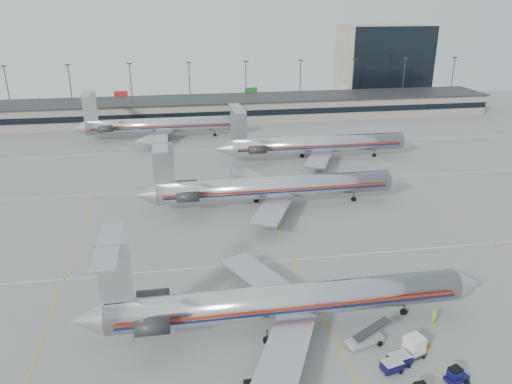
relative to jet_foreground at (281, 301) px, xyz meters
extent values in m
plane|color=gray|center=(5.16, 4.41, -3.36)|extent=(260.00, 260.00, 0.00)
cube|color=silver|center=(5.16, 14.41, -3.35)|extent=(160.00, 0.15, 0.02)
cube|color=gray|center=(5.16, 102.41, -0.36)|extent=(160.00, 16.00, 6.00)
cube|color=black|center=(5.16, 94.31, -0.16)|extent=(160.00, 0.20, 1.60)
cube|color=#2D2D30|center=(5.16, 102.41, 2.74)|extent=(162.00, 17.00, 0.30)
cylinder|color=#38383D|center=(-57.84, 116.41, 4.14)|extent=(0.30, 0.30, 15.00)
cube|color=#2D2D30|center=(-57.84, 116.41, 11.74)|extent=(1.60, 0.40, 0.35)
cylinder|color=#38383D|center=(-39.84, 116.41, 4.14)|extent=(0.30, 0.30, 15.00)
cube|color=#2D2D30|center=(-39.84, 116.41, 11.74)|extent=(1.60, 0.40, 0.35)
cylinder|color=#38383D|center=(-21.84, 116.41, 4.14)|extent=(0.30, 0.30, 15.00)
cube|color=#2D2D30|center=(-21.84, 116.41, 11.74)|extent=(1.60, 0.40, 0.35)
cylinder|color=#38383D|center=(-3.84, 116.41, 4.14)|extent=(0.30, 0.30, 15.00)
cube|color=#2D2D30|center=(-3.84, 116.41, 11.74)|extent=(1.60, 0.40, 0.35)
cylinder|color=#38383D|center=(14.16, 116.41, 4.14)|extent=(0.30, 0.30, 15.00)
cube|color=#2D2D30|center=(14.16, 116.41, 11.74)|extent=(1.60, 0.40, 0.35)
cylinder|color=#38383D|center=(32.16, 116.41, 4.14)|extent=(0.30, 0.30, 15.00)
cube|color=#2D2D30|center=(32.16, 116.41, 11.74)|extent=(1.60, 0.40, 0.35)
cylinder|color=#38383D|center=(50.16, 116.41, 4.14)|extent=(0.30, 0.30, 15.00)
cube|color=#2D2D30|center=(50.16, 116.41, 11.74)|extent=(1.60, 0.40, 0.35)
cylinder|color=#38383D|center=(68.16, 116.41, 4.14)|extent=(0.30, 0.30, 15.00)
cube|color=#2D2D30|center=(68.16, 116.41, 11.74)|extent=(1.60, 0.40, 0.35)
cylinder|color=#38383D|center=(86.16, 116.41, 4.14)|extent=(0.30, 0.30, 15.00)
cube|color=#2D2D30|center=(86.16, 116.41, 11.74)|extent=(1.60, 0.40, 0.35)
cube|color=tan|center=(67.16, 132.41, 9.14)|extent=(30.00, 20.00, 25.00)
cylinder|color=silver|center=(0.93, 0.00, -0.05)|extent=(37.84, 3.50, 3.50)
cone|color=silver|center=(21.36, 0.00, -0.05)|extent=(3.03, 3.50, 3.50)
cone|color=#B9B9BE|center=(-19.69, 0.00, -0.05)|extent=(3.41, 3.50, 3.50)
cube|color=#9C220B|center=(0.93, -1.76, 0.09)|extent=(35.94, 0.05, 0.33)
cube|color=#0B1950|center=(0.93, -1.76, -0.29)|extent=(35.94, 0.05, 0.26)
cube|color=#B9B9BE|center=(-0.96, 6.62, -1.00)|extent=(8.80, 12.82, 0.30)
cube|color=#B9B9BE|center=(-0.96, -6.62, -1.00)|extent=(8.80, 12.82, 0.30)
cube|color=#B9B9BE|center=(-16.57, 0.00, 4.91)|extent=(3.22, 0.24, 6.43)
cube|color=#B9B9BE|center=(-16.85, 0.00, 7.94)|extent=(2.27, 9.93, 0.17)
cylinder|color=#2D2D30|center=(-13.26, 2.70, 0.23)|extent=(3.41, 1.61, 1.61)
cylinder|color=#2D2D30|center=(-13.26, -2.69, 0.23)|extent=(3.41, 1.61, 1.61)
cylinder|color=#2D2D30|center=(14.18, 0.00, -2.58)|extent=(0.19, 0.19, 1.56)
cylinder|color=#2D2D30|center=(-1.91, -2.27, -2.58)|extent=(0.19, 0.19, 1.56)
cylinder|color=#2D2D30|center=(-1.91, 2.27, -2.58)|extent=(0.19, 0.19, 1.56)
cylinder|color=black|center=(14.18, 0.00, -3.03)|extent=(0.85, 0.28, 0.85)
cylinder|color=silver|center=(6.57, 33.41, 0.13)|extent=(39.94, 3.69, 3.69)
cone|color=silver|center=(28.14, 33.41, 0.13)|extent=(3.20, 3.69, 3.69)
cone|color=#B9B9BE|center=(-15.20, 33.41, 0.13)|extent=(3.59, 3.69, 3.69)
cube|color=#9C220B|center=(6.57, 31.55, 0.28)|extent=(37.94, 0.05, 0.35)
cube|color=#0B1950|center=(6.57, 31.55, -0.12)|extent=(37.94, 0.05, 0.28)
cube|color=#B9B9BE|center=(4.58, 40.40, -0.87)|extent=(9.29, 13.54, 0.32)
cube|color=#B9B9BE|center=(4.58, 26.42, -0.87)|extent=(9.29, 13.54, 0.32)
cube|color=#B9B9BE|center=(-11.90, 33.41, 5.38)|extent=(3.40, 0.25, 6.79)
cube|color=#B9B9BE|center=(-12.20, 33.41, 8.57)|extent=(2.40, 10.48, 0.18)
cylinder|color=#2D2D30|center=(-8.41, 36.26, 0.43)|extent=(3.59, 1.70, 1.70)
cylinder|color=#2D2D30|center=(-8.41, 30.57, 0.43)|extent=(3.59, 1.70, 1.70)
cylinder|color=#2D2D30|center=(20.55, 33.41, -2.54)|extent=(0.20, 0.20, 1.65)
cylinder|color=#2D2D30|center=(3.58, 31.01, -2.54)|extent=(0.20, 0.20, 1.65)
cylinder|color=#2D2D30|center=(3.58, 35.81, -2.54)|extent=(0.20, 0.20, 1.65)
cylinder|color=black|center=(20.55, 33.41, -3.01)|extent=(0.90, 0.30, 0.90)
cylinder|color=silver|center=(21.36, 58.11, 0.17)|extent=(38.40, 3.74, 3.74)
cone|color=silver|center=(42.17, 58.11, 0.17)|extent=(3.23, 3.74, 3.74)
cone|color=#B9B9BE|center=(0.34, 58.11, 0.17)|extent=(3.64, 3.74, 3.74)
cube|color=#9C220B|center=(21.36, 56.23, 0.33)|extent=(36.48, 0.05, 0.35)
cube|color=#0B1950|center=(21.36, 56.23, -0.08)|extent=(36.48, 0.05, 0.28)
cube|color=#B9B9BE|center=(19.33, 65.18, -0.84)|extent=(9.40, 13.70, 0.32)
cube|color=#B9B9BE|center=(19.33, 51.04, -0.84)|extent=(9.40, 13.70, 0.32)
cube|color=#B9B9BE|center=(3.67, 58.11, 5.48)|extent=(3.44, 0.25, 6.87)
cube|color=#B9B9BE|center=(3.37, 58.11, 8.71)|extent=(2.43, 10.61, 0.18)
cylinder|color=#2D2D30|center=(7.21, 60.99, 0.48)|extent=(3.64, 1.72, 1.72)
cylinder|color=#2D2D30|center=(7.21, 55.23, 0.48)|extent=(3.64, 1.72, 1.72)
cylinder|color=#2D2D30|center=(34.49, 58.11, -2.53)|extent=(0.20, 0.20, 1.67)
cylinder|color=#2D2D30|center=(18.32, 55.68, -2.53)|extent=(0.20, 0.20, 1.67)
cylinder|color=#2D2D30|center=(18.32, 60.53, -2.53)|extent=(0.20, 0.20, 1.67)
cylinder|color=black|center=(34.49, 58.11, -3.01)|extent=(0.91, 0.30, 0.91)
cylinder|color=silver|center=(-12.24, 82.52, 0.13)|extent=(37.95, 3.69, 3.69)
cone|color=silver|center=(8.33, 82.52, 0.13)|extent=(3.20, 3.69, 3.69)
cone|color=#B9B9BE|center=(-33.01, 82.52, 0.13)|extent=(3.59, 3.69, 3.69)
cube|color=#9C220B|center=(-12.24, 80.66, 0.28)|extent=(36.05, 0.05, 0.35)
cube|color=#0B1950|center=(-12.24, 80.66, -0.12)|extent=(36.05, 0.05, 0.28)
cube|color=#B9B9BE|center=(-14.24, 89.51, -0.87)|extent=(9.29, 13.54, 0.32)
cube|color=#B9B9BE|center=(-14.24, 75.53, -0.87)|extent=(9.29, 13.54, 0.32)
cube|color=#B9B9BE|center=(-29.71, 82.52, 5.38)|extent=(3.40, 0.25, 6.79)
cube|color=#B9B9BE|center=(-30.01, 82.52, 8.57)|extent=(2.40, 10.48, 0.18)
cylinder|color=#2D2D30|center=(-26.22, 85.36, 0.43)|extent=(3.59, 1.70, 1.70)
cylinder|color=#2D2D30|center=(-26.22, 79.67, 0.43)|extent=(3.59, 1.70, 1.70)
cylinder|color=#2D2D30|center=(0.74, 82.52, -2.54)|extent=(0.20, 0.20, 1.65)
cylinder|color=#2D2D30|center=(-15.23, 80.12, -2.54)|extent=(0.20, 0.20, 1.65)
cylinder|color=#2D2D30|center=(-15.23, 84.91, -2.54)|extent=(0.20, 0.20, 1.65)
cylinder|color=black|center=(0.74, 82.52, -3.01)|extent=(0.90, 0.30, 0.90)
cube|color=black|center=(-4.79, -9.69, -1.57)|extent=(1.20, 1.00, 0.08)
cube|color=#0B0B3C|center=(14.21, -10.93, -2.84)|extent=(2.32, 1.62, 0.48)
cube|color=#0B0B3C|center=(13.92, -10.93, -2.26)|extent=(1.38, 1.25, 0.86)
cube|color=black|center=(13.92, -10.93, -1.69)|extent=(1.32, 1.19, 0.08)
cylinder|color=black|center=(14.98, -10.45, -3.09)|extent=(0.54, 0.17, 0.54)
cylinder|color=black|center=(14.98, -11.41, -3.09)|extent=(0.54, 0.17, 0.54)
cylinder|color=black|center=(13.44, -10.45, -3.09)|extent=(0.54, 0.17, 0.54)
cube|color=#0B0B3C|center=(8.98, -8.42, -2.81)|extent=(2.16, 1.71, 0.70)
cube|color=#A3A3A3|center=(8.98, -8.42, -2.31)|extent=(2.16, 1.71, 0.06)
cylinder|color=black|center=(9.68, -7.87, -3.18)|extent=(0.36, 0.14, 0.36)
cylinder|color=black|center=(9.68, -8.97, -3.18)|extent=(0.36, 0.14, 0.36)
cylinder|color=black|center=(8.28, -7.87, -3.18)|extent=(0.36, 0.14, 0.36)
cylinder|color=black|center=(8.28, -8.97, -3.18)|extent=(0.36, 0.14, 0.36)
cube|color=#0B0B3C|center=(10.03, -7.74, -2.78)|extent=(2.29, 1.81, 0.75)
cube|color=#A3A3A3|center=(10.03, -7.74, -2.24)|extent=(2.29, 1.81, 0.06)
cylinder|color=black|center=(10.78, -7.16, -3.17)|extent=(0.38, 0.15, 0.38)
cylinder|color=black|center=(10.78, -8.33, -3.17)|extent=(0.38, 0.15, 0.38)
cylinder|color=black|center=(9.29, -7.16, -3.17)|extent=(0.38, 0.15, 0.38)
cylinder|color=black|center=(9.29, -8.33, -3.17)|extent=(0.38, 0.15, 0.38)
cube|color=#2D2D30|center=(12.04, -6.66, -3.08)|extent=(2.46, 2.25, 0.34)
cube|color=white|center=(12.04, -6.66, -2.07)|extent=(2.10, 2.03, 1.69)
cylinder|color=black|center=(12.83, -5.98, -3.23)|extent=(0.27, 0.14, 0.27)
cylinder|color=black|center=(12.83, -7.33, -3.23)|extent=(0.27, 0.14, 0.27)
cylinder|color=black|center=(11.25, -5.98, -3.23)|extent=(0.27, 0.14, 0.27)
cylinder|color=black|center=(11.25, -7.33, -3.23)|extent=(0.27, 0.14, 0.27)
cube|color=#A3A3A3|center=(7.92, -4.20, -2.87)|extent=(4.19, 2.45, 0.55)
cube|color=#2D2D30|center=(8.58, -4.20, -1.60)|extent=(4.13, 2.04, 1.42)
cylinder|color=black|center=(9.35, -3.59, -3.09)|extent=(0.55, 0.18, 0.55)
cylinder|color=black|center=(9.35, -4.80, -3.09)|extent=(0.55, 0.18, 0.55)
cylinder|color=black|center=(6.49, -3.59, -3.09)|extent=(0.55, 0.18, 0.55)
cylinder|color=black|center=(6.49, -4.80, -3.09)|extent=(0.55, 0.18, 0.55)
imported|color=#8CE615|center=(16.48, -2.41, -2.41)|extent=(0.81, 0.68, 1.91)
imported|color=#96D113|center=(11.63, -6.44, -2.50)|extent=(0.88, 0.72, 1.72)
cone|color=#EE5B07|center=(14.15, -5.85, -3.03)|extent=(0.51, 0.51, 0.67)
camera|label=1|loc=(-10.22, -43.87, 29.56)|focal=35.00mm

